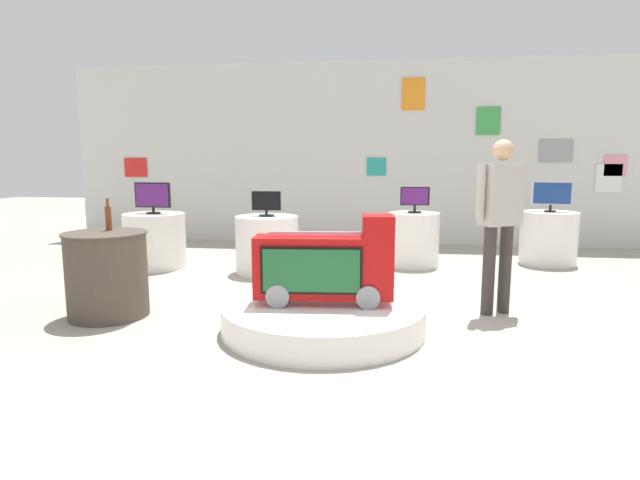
{
  "coord_description": "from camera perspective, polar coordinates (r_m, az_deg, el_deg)",
  "views": [
    {
      "loc": [
        0.35,
        -4.52,
        1.5
      ],
      "look_at": [
        -0.3,
        0.15,
        0.78
      ],
      "focal_mm": 29.13,
      "sensor_mm": 36.0,
      "label": 1
    }
  ],
  "objects": [
    {
      "name": "ground_plane",
      "position": [
        4.78,
        3.4,
        -9.6
      ],
      "size": [
        30.0,
        30.0,
        0.0
      ],
      "primitive_type": "plane",
      "color": "#A8A091"
    },
    {
      "name": "back_wall_display",
      "position": [
        9.46,
        5.97,
        9.4
      ],
      "size": [
        11.22,
        0.13,
        3.23
      ],
      "color": "silver",
      "rests_on": "ground"
    },
    {
      "name": "main_display_pedestal",
      "position": [
        4.67,
        0.38,
        -8.43
      ],
      "size": [
        1.81,
        1.81,
        0.25
      ],
      "primitive_type": "cylinder",
      "color": "white",
      "rests_on": "ground"
    },
    {
      "name": "novelty_firetruck_tv",
      "position": [
        4.55,
        0.69,
        -3.03
      ],
      "size": [
        1.23,
        0.46,
        0.79
      ],
      "color": "gray",
      "rests_on": "main_display_pedestal"
    },
    {
      "name": "display_pedestal_left_rear",
      "position": [
        8.28,
        23.79,
        0.22
      ],
      "size": [
        0.8,
        0.8,
        0.77
      ],
      "primitive_type": "cylinder",
      "color": "white",
      "rests_on": "ground"
    },
    {
      "name": "tv_on_left_rear",
      "position": [
        8.21,
        24.08,
        4.6
      ],
      "size": [
        0.54,
        0.16,
        0.44
      ],
      "color": "black",
      "rests_on": "display_pedestal_left_rear"
    },
    {
      "name": "display_pedestal_center_rear",
      "position": [
        7.02,
        -5.84,
        -0.49
      ],
      "size": [
        0.84,
        0.84,
        0.77
      ],
      "primitive_type": "cylinder",
      "color": "white",
      "rests_on": "ground"
    },
    {
      "name": "tv_on_center_rear",
      "position": [
        6.95,
        -5.92,
        4.04
      ],
      "size": [
        0.39,
        0.2,
        0.33
      ],
      "color": "black",
      "rests_on": "display_pedestal_center_rear"
    },
    {
      "name": "display_pedestal_right_rear",
      "position": [
        7.69,
        -17.69,
        -0.05
      ],
      "size": [
        0.85,
        0.85,
        0.77
      ],
      "primitive_type": "cylinder",
      "color": "white",
      "rests_on": "ground"
    },
    {
      "name": "tv_on_right_rear",
      "position": [
        7.62,
        -17.91,
        4.56
      ],
      "size": [
        0.52,
        0.2,
        0.44
      ],
      "color": "black",
      "rests_on": "display_pedestal_right_rear"
    },
    {
      "name": "display_pedestal_far_right",
      "position": [
        7.56,
        10.26,
        0.09
      ],
      "size": [
        0.72,
        0.72,
        0.77
      ],
      "primitive_type": "cylinder",
      "color": "white",
      "rests_on": "ground"
    },
    {
      "name": "tv_on_far_right",
      "position": [
        7.49,
        10.38,
        4.52
      ],
      "size": [
        0.41,
        0.19,
        0.37
      ],
      "color": "black",
      "rests_on": "display_pedestal_far_right"
    },
    {
      "name": "side_table_round",
      "position": [
        5.42,
        -22.34,
        -3.45
      ],
      "size": [
        0.78,
        0.78,
        0.82
      ],
      "color": "#4C4238",
      "rests_on": "ground"
    },
    {
      "name": "bottle_on_side_table",
      "position": [
        5.48,
        -22.23,
        2.31
      ],
      "size": [
        0.06,
        0.06,
        0.31
      ],
      "color": "brown",
      "rests_on": "side_table_round"
    },
    {
      "name": "shopper_browsing_near_truck",
      "position": [
        5.3,
        19.16,
        2.8
      ],
      "size": [
        0.5,
        0.36,
        1.7
      ],
      "color": "#38332D",
      "rests_on": "ground"
    }
  ]
}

